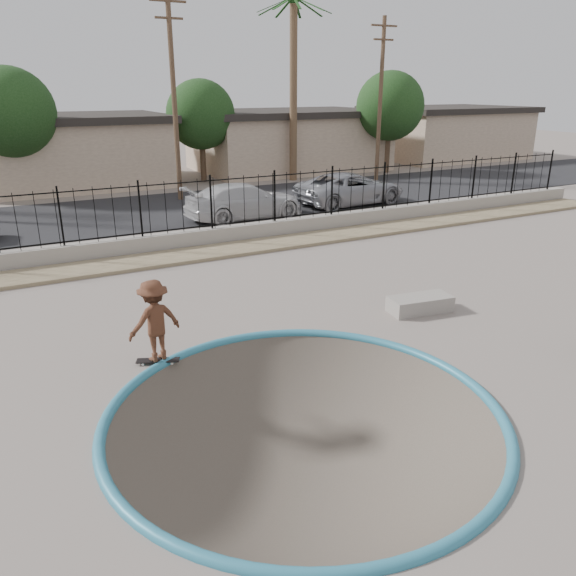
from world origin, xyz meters
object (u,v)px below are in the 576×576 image
Objects in this scene: skateboard at (158,360)px; car_c at (244,201)px; skater at (155,325)px; concrete_ledge at (420,304)px; car_d at (350,188)px.

car_c reaches higher than skateboard.
concrete_ledge is (6.66, -0.27, -0.66)m from skater.
car_d is at bearing 64.04° from concrete_ledge.
skater reaches higher than concrete_ledge.
concrete_ledge is at bearing 175.55° from car_c.
concrete_ledge is 11.77m from car_c.
car_d is at bearing -88.55° from car_c.
skater is at bearing 128.54° from car_d.
car_c is (6.91, 11.48, 0.72)m from skateboard.
car_d is at bearing -148.20° from skater.
concrete_ledge is at bearing 166.01° from skater.
skateboard is at bearing 177.66° from concrete_ledge.
car_d reaches higher than concrete_ledge.
skater is at bearing 145.70° from car_c.
concrete_ledge reaches higher than skateboard.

